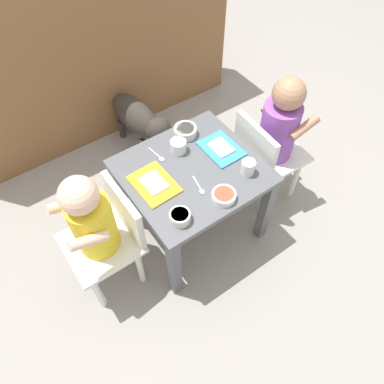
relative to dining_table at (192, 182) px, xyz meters
The scene contains 15 objects.
ground_plane 0.36m from the dining_table, ahead, with size 7.00×7.00×0.00m, color gray.
kitchen_cabinet_back 0.99m from the dining_table, 90.00° to the left, with size 1.66×0.31×0.92m, color brown.
dining_table is the anchor object (origin of this frame).
seated_child_left 0.44m from the dining_table, behind, with size 0.28×0.28×0.69m.
seated_child_right 0.45m from the dining_table, ahead, with size 0.29×0.29×0.70m.
dog 0.66m from the dining_table, 82.00° to the left, with size 0.20×0.49×0.31m.
food_tray_left 0.19m from the dining_table, behind, with size 0.15×0.20×0.02m.
food_tray_right 0.19m from the dining_table, ahead, with size 0.14×0.18×0.02m.
water_cup_left 0.16m from the dining_table, 83.27° to the left, with size 0.07×0.07×0.06m.
water_cup_right 0.25m from the dining_table, 38.94° to the right, with size 0.06×0.06×0.06m.
cereal_bowl_left_side 0.27m from the dining_table, 135.34° to the right, with size 0.08×0.08×0.04m.
cereal_bowl_right_side 0.21m from the dining_table, 85.25° to the right, with size 0.09×0.09×0.03m.
veggie_bowl_far 0.23m from the dining_table, 63.06° to the left, with size 0.10×0.10×0.04m.
spoon_by_left_tray 0.13m from the dining_table, 107.76° to the right, with size 0.03×0.10×0.01m.
spoon_by_right_tray 0.18m from the dining_table, 117.34° to the left, with size 0.03×0.10×0.01m.
Camera 1 is at (-0.57, -0.81, 1.58)m, focal length 34.44 mm.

